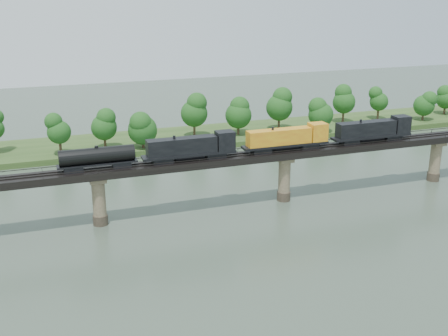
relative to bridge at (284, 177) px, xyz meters
name	(u,v)px	position (x,y,z in m)	size (l,w,h in m)	color
ground	(357,260)	(0.00, -30.00, -5.46)	(400.00, 400.00, 0.00)	#344336
far_bank	(208,136)	(0.00, 55.00, -4.66)	(300.00, 24.00, 1.60)	#2D481C
bridge	(284,177)	(0.00, 0.00, 0.00)	(236.00, 30.00, 11.50)	#473A2D
bridge_superstructure	(285,149)	(0.00, 0.00, 6.33)	(220.00, 4.90, 0.75)	black
far_treeline	(186,116)	(-8.21, 50.52, 3.37)	(289.06, 17.54, 13.60)	#382619
freight_train	(255,142)	(-6.98, 0.00, 8.62)	(78.48, 3.06, 5.40)	black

